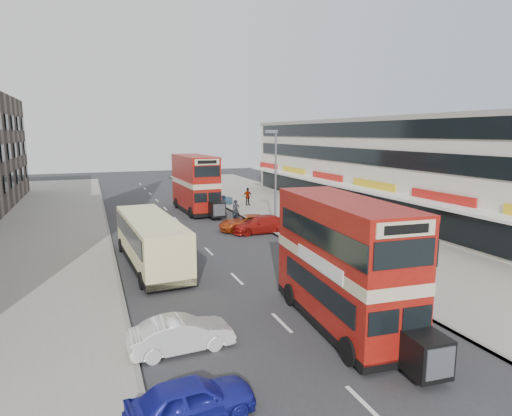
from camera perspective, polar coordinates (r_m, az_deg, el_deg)
name	(u,v)px	position (r m, az deg, el deg)	size (l,w,h in m)	color
ground	(303,344)	(17.40, 6.21, -17.27)	(160.00, 160.00, 0.00)	#28282B
road_surface	(190,233)	(35.39, -8.66, -3.20)	(12.00, 90.00, 0.01)	#28282B
pavement_right	(322,221)	(39.59, 8.57, -1.71)	(12.00, 90.00, 0.15)	gray
pavement_left	(22,245)	(34.98, -28.29, -4.32)	(12.00, 90.00, 0.15)	gray
kerb_left	(110,238)	(34.66, -18.58, -3.77)	(0.20, 90.00, 0.16)	gray
kerb_right	(260,226)	(37.10, 0.59, -2.38)	(0.20, 90.00, 0.16)	gray
commercial_row	(384,166)	(44.98, 16.35, 5.32)	(9.90, 46.20, 9.30)	beige
street_lamp	(275,173)	(34.71, 2.46, 4.64)	(1.00, 0.20, 8.12)	slate
bus_main	(343,263)	(18.20, 11.30, -7.01)	(3.13, 9.46, 5.13)	black
bus_second	(195,183)	(44.24, -7.95, 3.20)	(3.10, 10.00, 5.49)	black
coach	(151,240)	(26.86, -13.59, -4.03)	(3.25, 10.42, 2.72)	black
car_left_near	(192,400)	(13.30, -8.42, -23.54)	(1.46, 3.62, 1.23)	#1B1E97
car_left_front	(181,334)	(16.83, -9.75, -15.94)	(1.34, 3.84, 1.26)	white
car_right_a	(261,224)	(34.79, 0.66, -2.16)	(1.94, 4.77, 1.38)	#9D150F
car_right_b	(247,223)	(35.53, -1.13, -1.96)	(2.19, 4.74, 1.32)	#B63C12
car_right_c	(216,200)	(48.01, -5.23, 1.03)	(1.45, 3.59, 1.22)	teal
pedestrian_near	(309,229)	(31.77, 7.01, -2.79)	(0.64, 0.43, 1.73)	gray
pedestrian_far	(248,197)	(47.13, -1.11, 1.51)	(1.11, 0.46, 1.90)	gray
cyclist	(236,217)	(37.82, -2.64, -1.13)	(0.85, 2.02, 2.20)	gray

